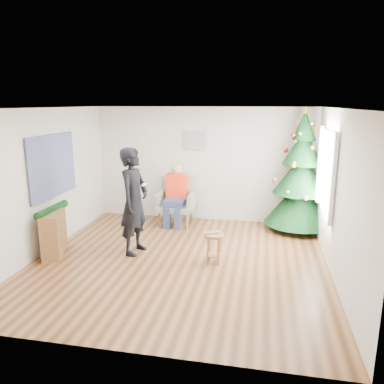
% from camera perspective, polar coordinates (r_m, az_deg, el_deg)
% --- Properties ---
extents(floor, '(5.00, 5.00, 0.00)m').
position_cam_1_polar(floor, '(6.62, -1.88, -10.46)').
color(floor, brown).
rests_on(floor, ground).
extents(ceiling, '(5.00, 5.00, 0.00)m').
position_cam_1_polar(ceiling, '(6.06, -2.07, 12.65)').
color(ceiling, white).
rests_on(ceiling, wall_back).
extents(wall_back, '(5.00, 0.00, 5.00)m').
position_cam_1_polar(wall_back, '(8.62, 1.77, 4.21)').
color(wall_back, silver).
rests_on(wall_back, floor).
extents(wall_front, '(5.00, 0.00, 5.00)m').
position_cam_1_polar(wall_front, '(3.92, -10.27, -7.46)').
color(wall_front, silver).
rests_on(wall_front, floor).
extents(wall_left, '(0.00, 5.00, 5.00)m').
position_cam_1_polar(wall_left, '(7.19, -21.78, 1.38)').
color(wall_left, silver).
rests_on(wall_left, floor).
extents(wall_right, '(0.00, 5.00, 5.00)m').
position_cam_1_polar(wall_right, '(6.16, 21.32, -0.46)').
color(wall_right, silver).
rests_on(wall_right, floor).
extents(window_panel, '(0.04, 1.30, 1.40)m').
position_cam_1_polar(window_panel, '(7.08, 19.85, 3.03)').
color(window_panel, white).
rests_on(window_panel, wall_right).
extents(curtains, '(0.05, 1.75, 1.50)m').
position_cam_1_polar(curtains, '(7.08, 19.61, 3.04)').
color(curtains, white).
rests_on(curtains, wall_right).
extents(christmas_tree, '(1.45, 1.45, 2.63)m').
position_cam_1_polar(christmas_tree, '(8.22, 16.32, 2.39)').
color(christmas_tree, '#3F2816').
rests_on(christmas_tree, floor).
extents(stool, '(0.35, 0.35, 0.53)m').
position_cam_1_polar(stool, '(6.45, 3.34, -8.55)').
color(stool, brown).
rests_on(stool, floor).
extents(laptop, '(0.35, 0.32, 0.02)m').
position_cam_1_polar(laptop, '(6.35, 3.37, -6.28)').
color(laptop, silver).
rests_on(laptop, stool).
extents(armchair, '(0.85, 0.77, 1.04)m').
position_cam_1_polar(armchair, '(8.47, -2.41, -2.28)').
color(armchair, gray).
rests_on(armchair, floor).
extents(seated_person, '(0.47, 0.67, 1.36)m').
position_cam_1_polar(seated_person, '(8.33, -2.52, -0.29)').
color(seated_person, navy).
rests_on(seated_person, armchair).
extents(standing_man, '(0.56, 0.77, 1.93)m').
position_cam_1_polar(standing_man, '(6.76, -8.81, -1.42)').
color(standing_man, black).
rests_on(standing_man, floor).
extents(game_controller, '(0.06, 0.13, 0.04)m').
position_cam_1_polar(game_controller, '(6.59, -7.31, 1.12)').
color(game_controller, white).
rests_on(game_controller, standing_man).
extents(console, '(0.65, 1.04, 0.80)m').
position_cam_1_polar(console, '(7.28, -20.30, -5.71)').
color(console, brown).
rests_on(console, floor).
extents(garland, '(0.14, 0.90, 0.14)m').
position_cam_1_polar(garland, '(7.16, -20.58, -2.53)').
color(garland, black).
rests_on(garland, console).
extents(tapestry, '(0.03, 1.50, 1.15)m').
position_cam_1_polar(tapestry, '(7.37, -20.45, 3.76)').
color(tapestry, black).
rests_on(tapestry, wall_left).
extents(framed_picture, '(0.52, 0.05, 0.42)m').
position_cam_1_polar(framed_picture, '(8.55, 0.42, 7.85)').
color(framed_picture, tan).
rests_on(framed_picture, wall_back).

